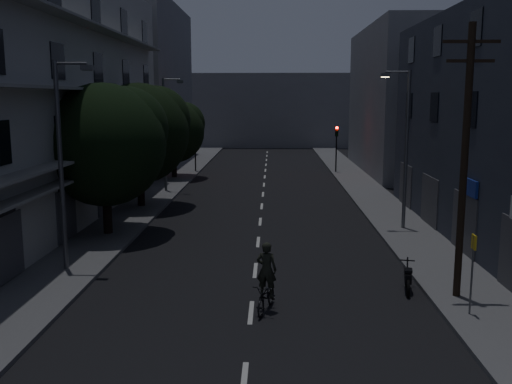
{
  "coord_description": "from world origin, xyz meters",
  "views": [
    {
      "loc": [
        0.66,
        -10.86,
        6.81
      ],
      "look_at": [
        0.0,
        12.0,
        3.0
      ],
      "focal_mm": 40.0,
      "sensor_mm": 36.0,
      "label": 1
    }
  ],
  "objects_px": {
    "cyclist": "(266,288)",
    "motorcycle": "(408,279)",
    "bus_stop_sign": "(473,260)",
    "utility_pole": "(465,157)"
  },
  "relations": [
    {
      "from": "cyclist",
      "to": "motorcycle",
      "type": "bearing_deg",
      "value": 37.09
    },
    {
      "from": "bus_stop_sign",
      "to": "cyclist",
      "type": "height_order",
      "value": "bus_stop_sign"
    },
    {
      "from": "utility_pole",
      "to": "bus_stop_sign",
      "type": "relative_size",
      "value": 3.56
    },
    {
      "from": "bus_stop_sign",
      "to": "motorcycle",
      "type": "bearing_deg",
      "value": 118.45
    },
    {
      "from": "utility_pole",
      "to": "motorcycle",
      "type": "height_order",
      "value": "utility_pole"
    },
    {
      "from": "bus_stop_sign",
      "to": "motorcycle",
      "type": "distance_m",
      "value": 3.17
    },
    {
      "from": "bus_stop_sign",
      "to": "utility_pole",
      "type": "bearing_deg",
      "value": 85.73
    },
    {
      "from": "bus_stop_sign",
      "to": "cyclist",
      "type": "relative_size",
      "value": 1.1
    },
    {
      "from": "bus_stop_sign",
      "to": "cyclist",
      "type": "xyz_separation_m",
      "value": [
        -6.33,
        0.46,
        -1.12
      ]
    },
    {
      "from": "utility_pole",
      "to": "cyclist",
      "type": "xyz_separation_m",
      "value": [
        -6.45,
        -1.22,
        -4.1
      ]
    }
  ]
}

